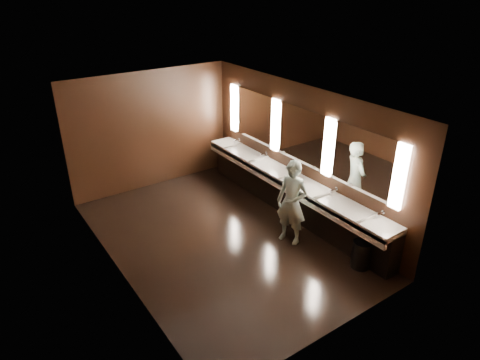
% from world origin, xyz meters
% --- Properties ---
extents(floor, '(6.00, 6.00, 0.00)m').
position_xyz_m(floor, '(0.00, 0.00, 0.00)').
color(floor, black).
rests_on(floor, ground).
extents(ceiling, '(4.00, 6.00, 0.02)m').
position_xyz_m(ceiling, '(0.00, 0.00, 2.80)').
color(ceiling, '#2D2D2B').
rests_on(ceiling, wall_back).
extents(wall_back, '(4.00, 0.02, 2.80)m').
position_xyz_m(wall_back, '(0.00, 3.00, 1.40)').
color(wall_back, black).
rests_on(wall_back, floor).
extents(wall_front, '(4.00, 0.02, 2.80)m').
position_xyz_m(wall_front, '(0.00, -3.00, 1.40)').
color(wall_front, black).
rests_on(wall_front, floor).
extents(wall_left, '(0.02, 6.00, 2.80)m').
position_xyz_m(wall_left, '(-2.00, 0.00, 1.40)').
color(wall_left, black).
rests_on(wall_left, floor).
extents(wall_right, '(0.02, 6.00, 2.80)m').
position_xyz_m(wall_right, '(2.00, 0.00, 1.40)').
color(wall_right, black).
rests_on(wall_right, floor).
extents(sink_counter, '(0.55, 5.40, 1.01)m').
position_xyz_m(sink_counter, '(1.79, 0.00, 0.50)').
color(sink_counter, black).
rests_on(sink_counter, floor).
extents(mirror_band, '(0.06, 5.03, 1.15)m').
position_xyz_m(mirror_band, '(1.98, -0.00, 1.75)').
color(mirror_band, white).
rests_on(mirror_band, wall_right).
extents(person, '(0.59, 0.71, 1.68)m').
position_xyz_m(person, '(1.10, -0.83, 0.84)').
color(person, '#90CCD7').
rests_on(person, floor).
extents(trash_bin, '(0.39, 0.39, 0.52)m').
position_xyz_m(trash_bin, '(1.58, -2.19, 0.26)').
color(trash_bin, black).
rests_on(trash_bin, floor).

